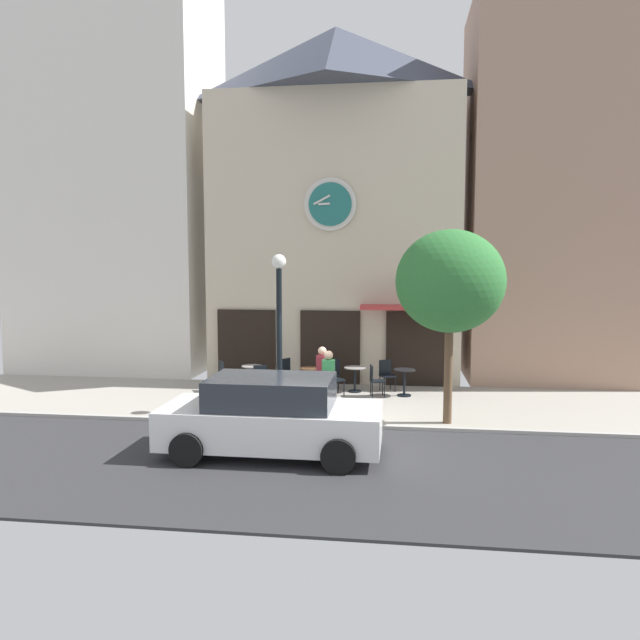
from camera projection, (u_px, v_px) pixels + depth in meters
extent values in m
cube|color=#9E998E|center=(337.00, 403.00, 16.15)|extent=(26.30, 4.98, 0.05)
cube|color=#2D2D30|center=(309.00, 469.00, 10.99)|extent=(26.30, 5.48, 0.05)
cube|color=#A8A5A0|center=(327.00, 425.00, 13.71)|extent=(26.30, 0.12, 0.08)
cube|color=beige|center=(335.00, 239.00, 19.62)|extent=(8.02, 2.83, 9.13)
pyramid|color=#383D4C|center=(336.00, 62.00, 19.07)|extent=(7.22, 3.96, 2.19)
cylinder|color=beige|center=(330.00, 204.00, 18.07)|extent=(1.61, 0.10, 1.61)
cylinder|color=#1E6660|center=(330.00, 204.00, 18.01)|extent=(1.32, 0.04, 1.32)
cube|color=beige|center=(324.00, 204.00, 17.99)|extent=(0.36, 0.03, 0.07)
cube|color=beige|center=(322.00, 200.00, 17.99)|extent=(0.53, 0.03, 0.31)
cube|color=black|center=(247.00, 346.00, 18.86)|extent=(1.87, 0.10, 2.30)
cube|color=black|center=(330.00, 347.00, 18.51)|extent=(1.87, 0.10, 2.30)
cube|color=black|center=(417.00, 349.00, 18.17)|extent=(1.87, 0.10, 2.30)
cube|color=#B23333|center=(403.00, 307.00, 17.79)|extent=(2.57, 0.90, 0.12)
cube|color=silver|center=(119.00, 161.00, 21.18)|extent=(6.61, 4.49, 14.79)
cube|color=#9E7A66|center=(552.00, 193.00, 19.24)|extent=(5.41, 4.19, 12.09)
cylinder|color=black|center=(280.00, 406.00, 14.96)|extent=(0.32, 0.32, 0.36)
cylinder|color=black|center=(279.00, 342.00, 14.80)|extent=(0.14, 0.14, 3.63)
sphere|color=white|center=(279.00, 261.00, 14.61)|extent=(0.36, 0.36, 0.36)
cylinder|color=brown|center=(448.00, 371.00, 13.92)|extent=(0.20, 0.20, 2.47)
ellipsoid|color=#2D7033|center=(450.00, 281.00, 13.71)|extent=(2.52, 2.27, 2.40)
cylinder|color=black|center=(252.00, 378.00, 17.60)|extent=(0.07, 0.07, 0.72)
cylinder|color=black|center=(252.00, 390.00, 17.63)|extent=(0.40, 0.40, 0.03)
cylinder|color=gray|center=(252.00, 366.00, 17.57)|extent=(0.62, 0.62, 0.03)
cylinder|color=black|center=(310.00, 380.00, 17.37)|extent=(0.07, 0.07, 0.70)
cylinder|color=black|center=(310.00, 391.00, 17.40)|extent=(0.40, 0.40, 0.03)
cylinder|color=brown|center=(310.00, 368.00, 17.33)|extent=(0.61, 0.61, 0.03)
cylinder|color=black|center=(355.00, 380.00, 17.40)|extent=(0.07, 0.07, 0.72)
cylinder|color=black|center=(355.00, 391.00, 17.43)|extent=(0.40, 0.40, 0.03)
cylinder|color=gray|center=(355.00, 368.00, 17.37)|extent=(0.63, 0.63, 0.03)
cylinder|color=black|center=(404.00, 383.00, 16.85)|extent=(0.07, 0.07, 0.75)
cylinder|color=black|center=(404.00, 395.00, 16.89)|extent=(0.40, 0.40, 0.03)
cylinder|color=black|center=(404.00, 370.00, 16.82)|extent=(0.62, 0.62, 0.03)
cube|color=black|center=(331.00, 374.00, 17.73)|extent=(0.56, 0.56, 0.04)
cube|color=black|center=(335.00, 366.00, 17.83)|extent=(0.33, 0.25, 0.45)
cylinder|color=black|center=(323.00, 382.00, 17.74)|extent=(0.03, 0.03, 0.45)
cylinder|color=black|center=(331.00, 383.00, 17.51)|extent=(0.03, 0.03, 0.45)
cylinder|color=black|center=(330.00, 380.00, 17.99)|extent=(0.03, 0.03, 0.45)
cylinder|color=black|center=(339.00, 382.00, 17.75)|extent=(0.03, 0.03, 0.45)
cube|color=black|center=(378.00, 381.00, 16.74)|extent=(0.46, 0.46, 0.04)
cube|color=black|center=(371.00, 373.00, 16.71)|extent=(0.11, 0.38, 0.45)
cylinder|color=black|center=(384.00, 390.00, 16.60)|extent=(0.03, 0.03, 0.45)
cylinder|color=black|center=(383.00, 388.00, 16.94)|extent=(0.03, 0.03, 0.45)
cylinder|color=black|center=(372.00, 390.00, 16.58)|extent=(0.03, 0.03, 0.45)
cylinder|color=black|center=(371.00, 388.00, 16.92)|extent=(0.03, 0.03, 0.45)
cube|color=black|center=(336.00, 380.00, 16.93)|extent=(0.56, 0.56, 0.04)
cube|color=black|center=(330.00, 372.00, 16.83)|extent=(0.25, 0.33, 0.45)
cylinder|color=black|center=(344.00, 388.00, 16.89)|extent=(0.03, 0.03, 0.45)
cylinder|color=black|center=(338.00, 386.00, 17.19)|extent=(0.03, 0.03, 0.45)
cylinder|color=black|center=(334.00, 389.00, 16.73)|extent=(0.03, 0.03, 0.45)
cylinder|color=black|center=(328.00, 387.00, 17.03)|extent=(0.03, 0.03, 0.45)
cube|color=black|center=(228.00, 376.00, 17.48)|extent=(0.55, 0.55, 0.04)
cube|color=black|center=(222.00, 369.00, 17.39)|extent=(0.23, 0.34, 0.45)
cylinder|color=black|center=(235.00, 384.00, 17.42)|extent=(0.03, 0.03, 0.45)
cylinder|color=black|center=(232.00, 382.00, 17.73)|extent=(0.03, 0.03, 0.45)
cylinder|color=black|center=(224.00, 385.00, 17.28)|extent=(0.03, 0.03, 0.45)
cylinder|color=black|center=(221.00, 383.00, 17.59)|extent=(0.03, 0.03, 0.45)
cube|color=black|center=(388.00, 376.00, 17.51)|extent=(0.53, 0.53, 0.04)
cube|color=black|center=(385.00, 367.00, 17.66)|extent=(0.36, 0.20, 0.45)
cylinder|color=black|center=(385.00, 385.00, 17.32)|extent=(0.03, 0.03, 0.45)
cylinder|color=black|center=(395.00, 384.00, 17.42)|extent=(0.03, 0.03, 0.45)
cylinder|color=black|center=(380.00, 383.00, 17.64)|extent=(0.03, 0.03, 0.45)
cylinder|color=black|center=(390.00, 382.00, 17.74)|extent=(0.03, 0.03, 0.45)
cube|color=black|center=(290.00, 374.00, 17.82)|extent=(0.55, 0.55, 0.04)
cube|color=black|center=(286.00, 366.00, 17.92)|extent=(0.24, 0.34, 0.45)
cylinder|color=black|center=(290.00, 383.00, 17.61)|extent=(0.03, 0.03, 0.45)
cylinder|color=black|center=(298.00, 381.00, 17.86)|extent=(0.03, 0.03, 0.45)
cylinder|color=black|center=(282.00, 381.00, 17.83)|extent=(0.03, 0.03, 0.45)
cylinder|color=black|center=(290.00, 380.00, 18.09)|extent=(0.03, 0.03, 0.45)
cube|color=black|center=(260.00, 380.00, 16.91)|extent=(0.49, 0.49, 0.04)
cube|color=black|center=(260.00, 373.00, 16.71)|extent=(0.38, 0.14, 0.45)
cylinder|color=black|center=(266.00, 386.00, 17.13)|extent=(0.03, 0.03, 0.45)
cylinder|color=black|center=(254.00, 386.00, 17.08)|extent=(0.03, 0.03, 0.45)
cylinder|color=black|center=(266.00, 389.00, 16.79)|extent=(0.03, 0.03, 0.45)
cylinder|color=black|center=(254.00, 389.00, 16.75)|extent=(0.03, 0.03, 0.45)
cylinder|color=#2D2D38|center=(322.00, 395.00, 15.07)|extent=(0.30, 0.30, 0.85)
cylinder|color=maroon|center=(322.00, 367.00, 15.00)|extent=(0.37, 0.37, 0.60)
sphere|color=tan|center=(322.00, 351.00, 14.96)|extent=(0.22, 0.22, 0.22)
cylinder|color=#2D2D38|center=(328.00, 401.00, 14.39)|extent=(0.29, 0.29, 0.85)
cylinder|color=#338C4C|center=(328.00, 372.00, 14.32)|extent=(0.36, 0.36, 0.60)
sphere|color=tan|center=(328.00, 355.00, 14.28)|extent=(0.22, 0.22, 0.22)
cube|color=white|center=(272.00, 425.00, 11.70)|extent=(4.31, 1.82, 0.75)
cube|color=#262B33|center=(272.00, 392.00, 11.64)|extent=(2.42, 1.60, 0.60)
cylinder|color=black|center=(338.00, 456.00, 10.65)|extent=(0.64, 0.22, 0.64)
cylinder|color=black|center=(347.00, 428.00, 12.43)|extent=(0.64, 0.22, 0.64)
cylinder|color=black|center=(187.00, 449.00, 11.03)|extent=(0.64, 0.22, 0.64)
cylinder|color=black|center=(217.00, 423.00, 12.81)|extent=(0.64, 0.22, 0.64)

